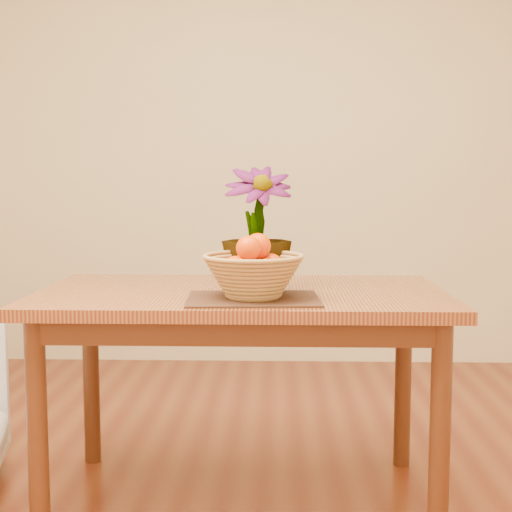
{
  "coord_description": "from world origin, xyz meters",
  "views": [
    {
      "loc": [
        0.12,
        -2.14,
        1.13
      ],
      "look_at": [
        0.05,
        0.15,
        0.88
      ],
      "focal_mm": 50.0,
      "sensor_mm": 36.0,
      "label": 1
    }
  ],
  "objects": [
    {
      "name": "placemat",
      "position": [
        0.05,
        0.1,
        0.75
      ],
      "size": [
        0.43,
        0.34,
        0.01
      ],
      "primitive_type": "cube",
      "rotation": [
        0.0,
        0.0,
        0.05
      ],
      "color": "#3D2016",
      "rests_on": "table"
    },
    {
      "name": "orange_pile",
      "position": [
        0.05,
        0.1,
        0.87
      ],
      "size": [
        0.19,
        0.19,
        0.15
      ],
      "rotation": [
        0.0,
        0.0,
        0.04
      ],
      "color": "#DE5103",
      "rests_on": "wicker_basket"
    },
    {
      "name": "potted_plant",
      "position": [
        0.05,
        0.29,
        0.96
      ],
      "size": [
        0.27,
        0.27,
        0.43
      ],
      "primitive_type": "imported",
      "rotation": [
        0.0,
        0.0,
        0.13
      ],
      "color": "#1A4B15",
      "rests_on": "table"
    },
    {
      "name": "wall_back",
      "position": [
        0.0,
        2.25,
        1.35
      ],
      "size": [
        4.0,
        0.02,
        2.7
      ],
      "primitive_type": "cube",
      "color": "#F9E9BE",
      "rests_on": "floor"
    },
    {
      "name": "wicker_basket",
      "position": [
        0.05,
        0.1,
        0.82
      ],
      "size": [
        0.32,
        0.32,
        0.13
      ],
      "color": "tan",
      "rests_on": "placemat"
    },
    {
      "name": "table",
      "position": [
        0.0,
        0.3,
        0.66
      ],
      "size": [
        1.4,
        0.8,
        0.75
      ],
      "color": "brown",
      "rests_on": "floor"
    }
  ]
}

